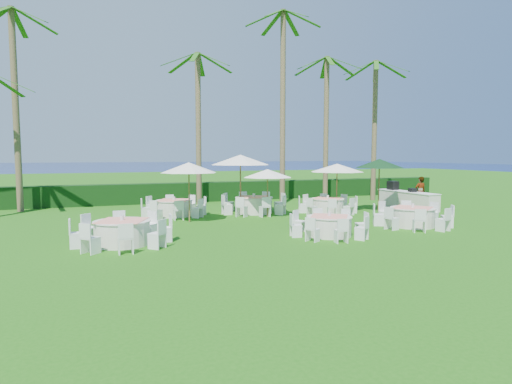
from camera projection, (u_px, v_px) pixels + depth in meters
ground at (296, 233)px, 16.18m from camera, size 120.00×120.00×0.00m
hedge at (213, 191)px, 27.31m from camera, size 34.00×1.00×1.20m
ocean at (123, 166)px, 111.20m from camera, size 260.00×260.00×0.00m
banquet_table_a at (122, 232)px, 13.99m from camera, size 3.20×3.20×0.97m
banquet_table_b at (329, 225)px, 15.51m from camera, size 2.88×2.88×0.88m
banquet_table_c at (412, 216)px, 17.56m from camera, size 3.12×3.12×0.95m
banquet_table_d at (174, 208)px, 20.55m from camera, size 3.09×3.09×0.94m
banquet_table_e at (254, 204)px, 21.57m from camera, size 3.30×3.30×1.00m
banquet_table_f at (328, 205)px, 21.68m from camera, size 2.87×2.87×0.90m
umbrella_a at (189, 168)px, 18.52m from camera, size 2.46×2.46×2.61m
umbrella_b at (268, 173)px, 20.20m from camera, size 2.38×2.38×2.26m
umbrella_c at (240, 160)px, 21.47m from camera, size 3.06×3.06×2.94m
umbrella_d at (337, 168)px, 22.12m from camera, size 2.79×2.79×2.48m
umbrella_green at (379, 163)px, 22.26m from camera, size 2.49×2.49×2.73m
buffet_table at (407, 199)px, 23.58m from camera, size 0.96×4.04×1.43m
staff_person at (420, 192)px, 23.89m from camera, size 0.67×0.48×1.73m
palm_a at (15, 101)px, 21.75m from camera, size 4.21×4.39×10.35m
palm_b at (198, 121)px, 25.21m from camera, size 4.39×4.19×8.90m
palm_c at (283, 100)px, 25.19m from camera, size 4.26×4.36×11.35m
palm_d at (326, 122)px, 27.09m from camera, size 4.39×4.20×9.10m
palm_e at (375, 124)px, 27.39m from camera, size 4.41×4.10×8.91m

